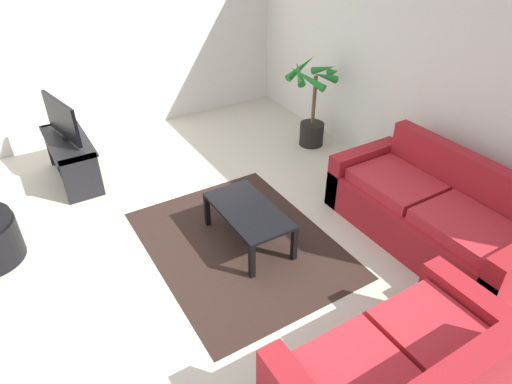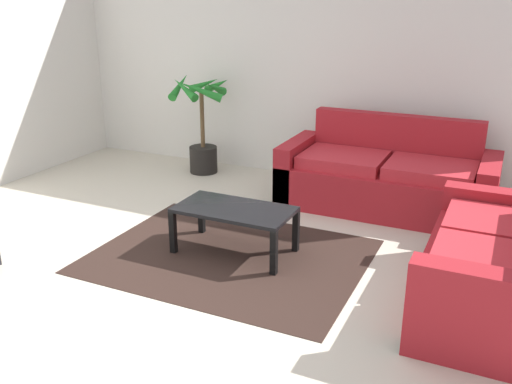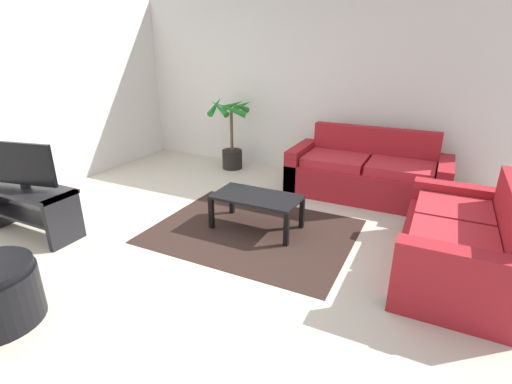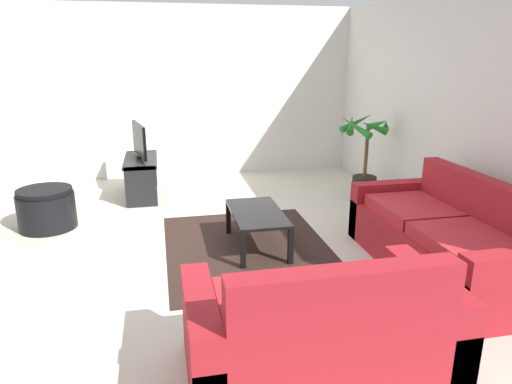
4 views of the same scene
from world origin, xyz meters
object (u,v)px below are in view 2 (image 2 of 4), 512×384
couch_main (386,180)px  potted_palm (202,129)px  coffee_table (234,214)px  couch_loveseat (499,269)px

couch_main → potted_palm: size_ratio=1.75×
couch_main → coffee_table: couch_main is taller
couch_main → couch_loveseat: same height
coffee_table → potted_palm: bearing=127.0°
potted_palm → couch_main: bearing=-6.3°
couch_loveseat → coffee_table: 2.05m
coffee_table → potted_palm: potted_palm is taller
couch_loveseat → potted_palm: 3.90m
couch_main → coffee_table: size_ratio=2.14×
coffee_table → potted_palm: 2.29m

